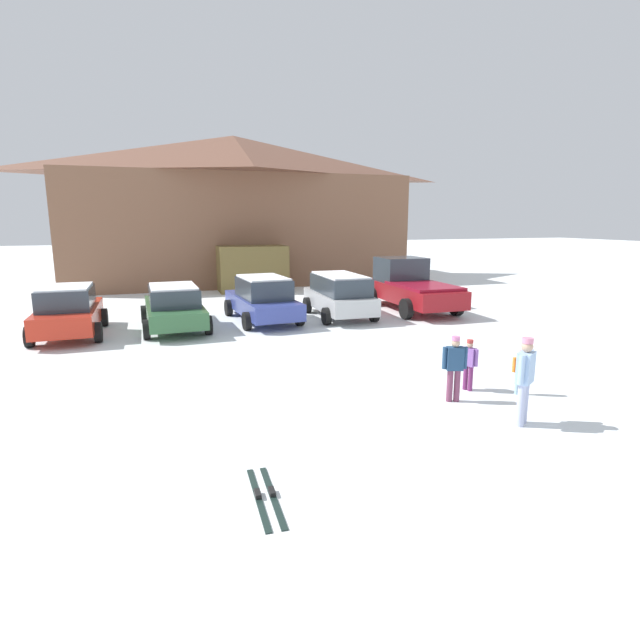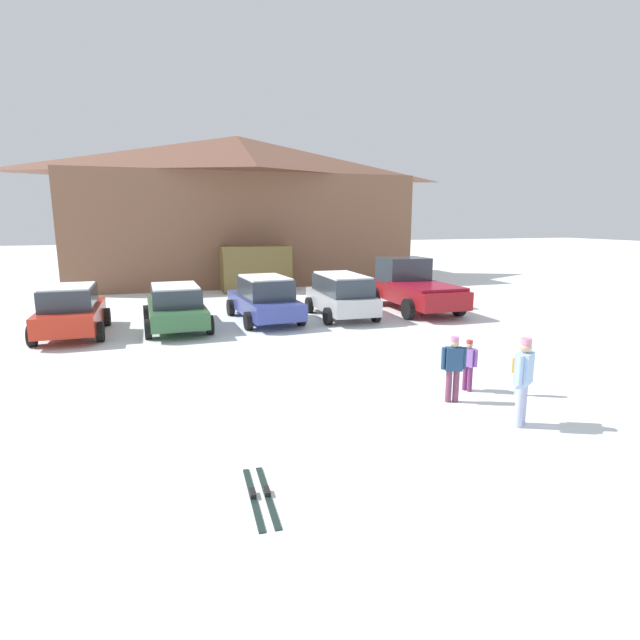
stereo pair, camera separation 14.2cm
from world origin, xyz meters
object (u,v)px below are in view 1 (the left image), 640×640
object	(u,v)px
parked_green_coupe	(174,306)
parked_blue_hatchback	(263,299)
parked_red_sedan	(68,311)
skier_adult_in_blue_parka	(525,376)
skier_child_in_purple_jacket	(469,362)
pair_of_skis	(265,496)
parked_silver_wagon	(339,294)
skier_child_in_orange_jacket	(521,370)
skier_teen_in_navy_coat	(454,365)
ski_lodge	(235,209)
pickup_truck	(409,286)

from	to	relation	value
parked_green_coupe	parked_blue_hatchback	world-z (taller)	parked_blue_hatchback
parked_red_sedan	skier_adult_in_blue_parka	distance (m)	14.00
skier_child_in_purple_jacket	pair_of_skis	world-z (taller)	skier_child_in_purple_jacket
parked_silver_wagon	skier_child_in_orange_jacket	distance (m)	9.55
skier_adult_in_blue_parka	skier_child_in_orange_jacket	distance (m)	1.79
skier_teen_in_navy_coat	pair_of_skis	xyz separation A→B (m)	(-4.60, -2.32, -0.77)
parked_blue_hatchback	skier_child_in_purple_jacket	size ratio (longest dim) A/B	4.10
parked_blue_hatchback	skier_teen_in_navy_coat	bearing A→B (deg)	-79.31
skier_child_in_orange_jacket	skier_child_in_purple_jacket	xyz separation A→B (m)	(-0.90, 0.62, 0.10)
parked_silver_wagon	pair_of_skis	distance (m)	13.10
parked_silver_wagon	skier_child_in_purple_jacket	distance (m)	8.93
ski_lodge	parked_red_sedan	size ratio (longest dim) A/B	4.82
parked_red_sedan	skier_child_in_orange_jacket	xyz separation A→B (m)	(10.01, -9.47, -0.28)
parked_silver_wagon	pickup_truck	bearing A→B (deg)	10.72
parked_silver_wagon	pair_of_skis	xyz separation A→B (m)	(-5.76, -11.73, -0.89)
skier_teen_in_navy_coat	ski_lodge	bearing A→B (deg)	90.96
skier_adult_in_blue_parka	pair_of_skis	world-z (taller)	skier_adult_in_blue_parka
parked_red_sedan	ski_lodge	bearing A→B (deg)	59.58
pickup_truck	skier_child_in_purple_jacket	xyz separation A→B (m)	(-3.90, -9.57, -0.34)
parked_silver_wagon	skier_adult_in_blue_parka	distance (m)	10.90
pickup_truck	skier_adult_in_blue_parka	size ratio (longest dim) A/B	3.32
skier_teen_in_navy_coat	skier_child_in_purple_jacket	world-z (taller)	skier_teen_in_navy_coat
parked_silver_wagon	pickup_truck	size ratio (longest dim) A/B	0.75
pickup_truck	skier_child_in_purple_jacket	size ratio (longest dim) A/B	4.76
parked_silver_wagon	pair_of_skis	bearing A→B (deg)	-116.16
parked_red_sedan	skier_child_in_purple_jacket	size ratio (longest dim) A/B	3.58
parked_red_sedan	skier_child_in_purple_jacket	world-z (taller)	parked_red_sedan
ski_lodge	pair_of_skis	xyz separation A→B (m)	(-4.21, -25.30, -4.39)
parked_silver_wagon	skier_teen_in_navy_coat	distance (m)	9.48
pickup_truck	pair_of_skis	size ratio (longest dim) A/B	3.37
parked_red_sedan	parked_blue_hatchback	world-z (taller)	parked_blue_hatchback
parked_silver_wagon	parked_red_sedan	bearing A→B (deg)	-179.62
parked_silver_wagon	skier_child_in_purple_jacket	xyz separation A→B (m)	(-0.44, -8.91, -0.25)
ski_lodge	pickup_truck	size ratio (longest dim) A/B	3.62
pickup_truck	skier_child_in_orange_jacket	distance (m)	10.63
pickup_truck	skier_teen_in_navy_coat	distance (m)	11.07
parked_red_sedan	parked_blue_hatchback	size ratio (longest dim) A/B	0.87
parked_red_sedan	skier_child_in_orange_jacket	distance (m)	13.78
pair_of_skis	parked_blue_hatchback	bearing A→B (deg)	77.06
skier_adult_in_blue_parka	parked_red_sedan	bearing A→B (deg)	129.43
parked_red_sedan	skier_adult_in_blue_parka	size ratio (longest dim) A/B	2.49
parked_red_sedan	parked_silver_wagon	xyz separation A→B (m)	(9.55, 0.06, 0.07)
ski_lodge	parked_blue_hatchback	distance (m)	13.81
parked_blue_hatchback	skier_child_in_orange_jacket	world-z (taller)	parked_blue_hatchback
ski_lodge	skier_child_in_purple_jacket	xyz separation A→B (m)	(1.11, -22.49, -3.76)
parked_blue_hatchback	pair_of_skis	bearing A→B (deg)	-102.94
ski_lodge	skier_adult_in_blue_parka	xyz separation A→B (m)	(0.89, -24.45, -3.47)
parked_green_coupe	pair_of_skis	size ratio (longest dim) A/B	2.81
ski_lodge	skier_teen_in_navy_coat	xyz separation A→B (m)	(0.38, -22.98, -3.62)
pickup_truck	skier_child_in_purple_jacket	distance (m)	10.34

